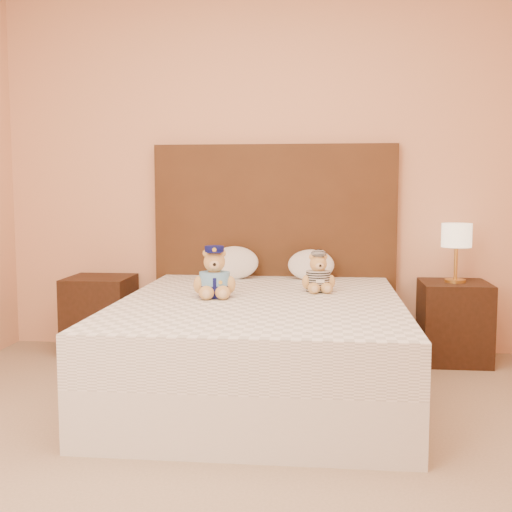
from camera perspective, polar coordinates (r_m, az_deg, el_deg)
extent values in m
cube|color=tan|center=(2.73, -2.16, -19.70)|extent=(4.00, 4.50, 0.00)
cube|color=#F3AE84|center=(4.70, 1.70, 8.04)|extent=(4.00, 0.04, 2.70)
cube|color=white|center=(3.79, 0.44, -9.80)|extent=(1.60, 2.00, 0.30)
cube|color=white|center=(3.73, 0.44, -5.73)|extent=(1.60, 2.00, 0.25)
cube|color=#4C2C16|center=(4.67, 1.64, 0.69)|extent=(1.75, 0.08, 1.50)
cube|color=#321A10|center=(4.80, -13.69, -5.07)|extent=(0.45, 0.45, 0.55)
cube|color=#321A10|center=(4.61, 17.18, -5.62)|extent=(0.45, 0.45, 0.55)
cylinder|color=gold|center=(4.56, 17.29, -2.11)|extent=(0.14, 0.14, 0.02)
cylinder|color=gold|center=(4.55, 17.34, -0.49)|extent=(0.02, 0.02, 0.26)
cylinder|color=#FCEEC5|center=(4.53, 17.41, 1.77)|extent=(0.20, 0.20, 0.16)
ellipsoid|color=white|center=(4.53, -1.98, -0.45)|extent=(0.35, 0.23, 0.25)
ellipsoid|color=white|center=(4.49, 4.92, -0.65)|extent=(0.32, 0.21, 0.23)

